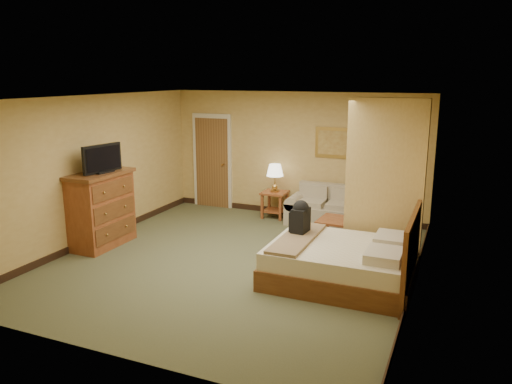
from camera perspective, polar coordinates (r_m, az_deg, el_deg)
The scene contains 17 objects.
floor at distance 8.11m, azimuth -2.43°, elevation -7.95°, with size 6.00×6.00×0.00m, color #4F5235.
ceiling at distance 7.57m, azimuth -2.63°, elevation 10.72°, with size 6.00×6.00×0.00m, color white.
back_wall at distance 10.48m, azimuth 4.55°, elevation 4.25°, with size 5.50×0.02×2.60m, color tan.
left_wall at distance 9.24m, azimuth -18.14°, elevation 2.41°, with size 0.02×6.00×2.60m, color tan.
right_wall at distance 7.04m, azimuth 18.15°, elevation -0.84°, with size 0.02×6.00×2.60m, color tan.
partition at distance 8.00m, azimuth 14.48°, elevation 1.05°, with size 1.20×0.15×2.60m, color tan.
door at distance 11.25m, azimuth -5.01°, elevation 3.48°, with size 0.94×0.16×2.10m.
baseboard at distance 10.73m, azimuth 4.41°, elevation -2.31°, with size 5.50×0.02×0.12m, color black.
loveseat at distance 10.07m, azimuth 8.11°, elevation -2.29°, with size 1.57×0.73×0.79m.
side_table at distance 10.45m, azimuth 2.15°, elevation -0.97°, with size 0.50×0.50×0.55m.
table_lamp at distance 10.31m, azimuth 2.18°, elevation 2.42°, with size 0.35×0.35×0.58m.
coffee_table at distance 9.02m, azimuth 9.35°, elevation -3.85°, with size 0.70×0.70×0.43m.
wall_picture at distance 10.18m, azimuth 8.95°, elevation 5.58°, with size 0.79×0.04×0.62m.
dresser at distance 9.06m, azimuth -17.28°, elevation -1.86°, with size 0.65×1.23×1.31m.
tv at distance 8.82m, azimuth -17.17°, elevation 3.58°, with size 0.25×0.79×0.48m.
bed at distance 7.35m, azimuth 10.19°, elevation -7.92°, with size 2.05×1.74×1.13m.
backpack at distance 7.59m, azimuth 5.13°, elevation -2.83°, with size 0.25×0.33×0.54m.
Camera 1 is at (3.26, -6.82, 2.94)m, focal length 35.00 mm.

